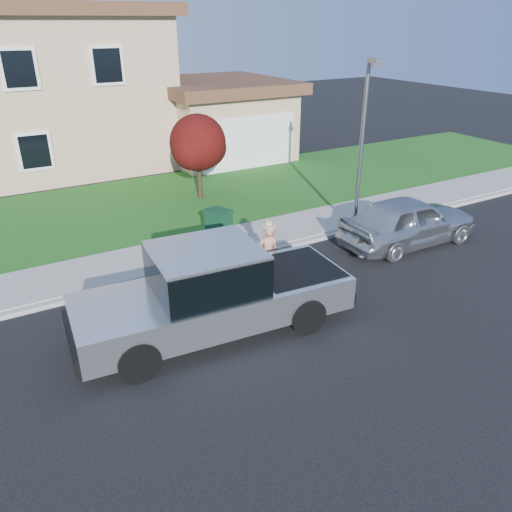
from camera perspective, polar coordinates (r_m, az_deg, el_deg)
The scene contains 11 objects.
ground at distance 11.36m, azimuth -2.24°, elevation -7.76°, with size 80.00×80.00×0.00m, color black.
curb at distance 13.98m, azimuth -4.21°, elevation -0.78°, with size 40.00×0.20×0.12m, color gray.
sidewalk at distance 14.88m, azimuth -6.09°, elevation 0.89°, with size 40.00×2.00×0.15m, color gray.
lawn at distance 18.82m, azimuth -11.81°, elevation 5.73°, with size 40.00×7.00×0.10m, color #185017.
house at distance 25.66m, azimuth -17.86°, elevation 17.43°, with size 14.00×11.30×6.85m.
pickup_truck at distance 10.72m, azimuth -4.95°, elevation -4.22°, with size 6.20×2.57×1.99m.
woman at distance 12.88m, azimuth 1.39°, elevation 0.49°, with size 0.61×0.47×1.66m.
sedan at distance 15.67m, azimuth 17.06°, elevation 3.87°, with size 1.78×4.44×1.51m, color #B7BABF.
ornamental_tree at distance 18.65m, azimuth -6.57°, elevation 12.47°, with size 2.27×2.05×3.11m.
trash_bin at distance 14.90m, azimuth -4.25°, elevation 3.45°, with size 0.83×0.88×1.00m.
street_lamp at distance 15.36m, azimuth 12.11°, elevation 12.79°, with size 0.37×0.69×5.27m.
Camera 1 is at (-4.38, -8.45, 6.20)m, focal length 35.00 mm.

